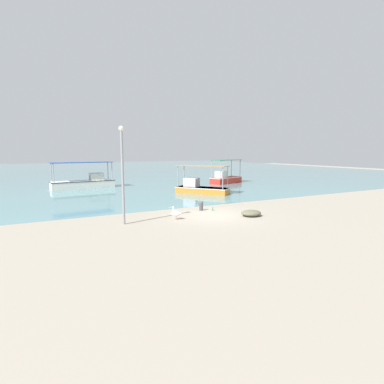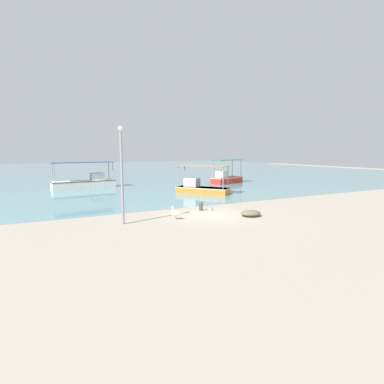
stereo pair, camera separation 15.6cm
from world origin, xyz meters
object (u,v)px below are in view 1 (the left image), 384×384
at_px(fishing_boat_far_right, 225,178).
at_px(net_pile, 251,213).
at_px(fishing_boat_outer, 85,182).
at_px(pelican, 176,213).
at_px(mooring_bollard, 201,205).
at_px(glass_bottle, 213,209).
at_px(lamp_post, 122,170).
at_px(fishing_boat_near_left, 200,187).

xyz_separation_m(fishing_boat_far_right, net_pile, (-9.22, -16.81, -0.46)).
distance_m(fishing_boat_far_right, fishing_boat_outer, 16.71).
xyz_separation_m(pelican, net_pile, (4.58, -1.27, -0.19)).
bearing_deg(mooring_bollard, fishing_boat_far_right, 51.16).
bearing_deg(pelican, mooring_bollard, 32.60).
height_order(fishing_boat_outer, glass_bottle, fishing_boat_outer).
xyz_separation_m(lamp_post, net_pile, (7.60, -1.55, -2.85)).
xyz_separation_m(fishing_boat_far_right, pelican, (-13.80, -15.54, -0.28)).
bearing_deg(fishing_boat_far_right, fishing_boat_outer, 170.56).
relative_size(fishing_boat_far_right, pelican, 6.06).
relative_size(fishing_boat_near_left, pelican, 6.30).
xyz_separation_m(fishing_boat_near_left, mooring_bollard, (-4.03, -7.43, -0.24)).
bearing_deg(glass_bottle, lamp_post, -170.98).
relative_size(fishing_boat_near_left, fishing_boat_outer, 0.76).
relative_size(fishing_boat_outer, lamp_post, 1.24).
relative_size(fishing_boat_outer, net_pile, 5.16).
distance_m(pelican, lamp_post, 4.03).
bearing_deg(fishing_boat_far_right, pelican, -131.61).
relative_size(fishing_boat_near_left, glass_bottle, 18.66).
bearing_deg(fishing_boat_near_left, glass_bottle, -113.21).
distance_m(fishing_boat_far_right, lamp_post, 22.83).
bearing_deg(fishing_boat_near_left, fishing_boat_far_right, 41.99).
xyz_separation_m(fishing_boat_outer, lamp_post, (-0.33, -18.00, 2.38)).
bearing_deg(fishing_boat_outer, lamp_post, -91.06).
relative_size(fishing_boat_far_right, lamp_post, 0.90).
bearing_deg(lamp_post, glass_bottle, 9.02).
height_order(fishing_boat_near_left, lamp_post, lamp_post).
bearing_deg(fishing_boat_outer, net_pile, -69.61).
xyz_separation_m(pelican, glass_bottle, (3.32, 1.29, -0.27)).
xyz_separation_m(fishing_boat_near_left, fishing_boat_far_right, (7.11, 6.40, 0.06)).
bearing_deg(net_pile, glass_bottle, 116.18).
bearing_deg(lamp_post, net_pile, -11.56).
bearing_deg(fishing_boat_near_left, lamp_post, -137.63).
bearing_deg(pelican, fishing_boat_far_right, 48.39).
bearing_deg(fishing_boat_far_right, glass_bottle, -126.33).
bearing_deg(glass_bottle, fishing_boat_near_left, 66.79).
height_order(fishing_boat_near_left, mooring_bollard, fishing_boat_near_left).
bearing_deg(fishing_boat_near_left, net_pile, -101.44).
bearing_deg(net_pile, pelican, 164.49).
bearing_deg(fishing_boat_far_right, net_pile, -118.74).
distance_m(fishing_boat_outer, lamp_post, 18.16).
distance_m(fishing_boat_near_left, mooring_bollard, 8.46).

